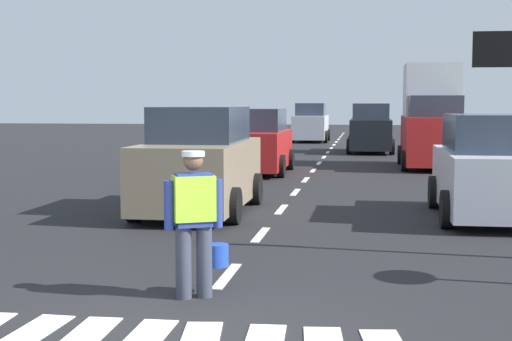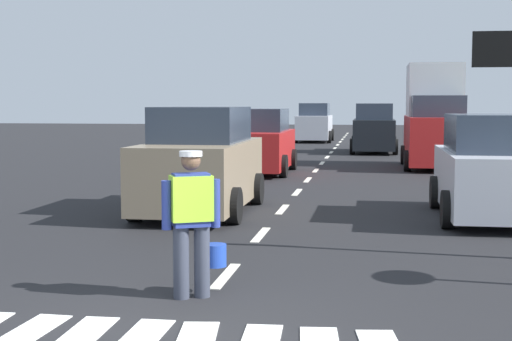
% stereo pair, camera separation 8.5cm
% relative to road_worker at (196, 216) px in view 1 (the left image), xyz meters
% --- Properties ---
extents(ground_plane, '(96.00, 96.00, 0.00)m').
position_rel_road_worker_xyz_m(ground_plane, '(0.16, 19.36, -0.93)').
color(ground_plane, black).
extents(lane_center_line, '(0.14, 46.40, 0.01)m').
position_rel_road_worker_xyz_m(lane_center_line, '(0.16, 23.56, -0.93)').
color(lane_center_line, silver).
rests_on(lane_center_line, ground).
extents(road_worker, '(0.66, 0.58, 1.67)m').
position_rel_road_worker_xyz_m(road_worker, '(0.00, 0.00, 0.00)').
color(road_worker, '#383D4C').
rests_on(road_worker, ground).
extents(delivery_truck, '(2.16, 4.60, 3.54)m').
position_rel_road_worker_xyz_m(delivery_truck, '(4.06, 17.90, 0.68)').
color(delivery_truck, red).
rests_on(delivery_truck, ground).
extents(car_oncoming_third, '(2.06, 4.35, 2.18)m').
position_rel_road_worker_xyz_m(car_oncoming_third, '(-1.31, 34.15, 0.09)').
color(car_oncoming_third, silver).
rests_on(car_oncoming_third, ground).
extents(car_parked_curbside, '(1.89, 4.17, 1.99)m').
position_rel_road_worker_xyz_m(car_parked_curbside, '(4.14, 6.48, -0.01)').
color(car_parked_curbside, silver).
rests_on(car_parked_curbside, ground).
extents(car_oncoming_lead, '(2.09, 4.37, 2.12)m').
position_rel_road_worker_xyz_m(car_oncoming_lead, '(-1.43, 6.47, 0.06)').
color(car_oncoming_lead, gray).
rests_on(car_oncoming_lead, ground).
extents(car_outgoing_far, '(2.03, 4.37, 2.18)m').
position_rel_road_worker_xyz_m(car_outgoing_far, '(2.03, 25.32, 0.08)').
color(car_outgoing_far, black).
rests_on(car_outgoing_far, ground).
extents(car_oncoming_second, '(2.10, 4.29, 2.02)m').
position_rel_road_worker_xyz_m(car_oncoming_second, '(-1.56, 15.00, 0.01)').
color(car_oncoming_second, red).
rests_on(car_oncoming_second, ground).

